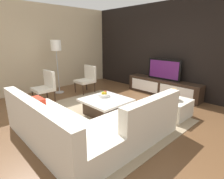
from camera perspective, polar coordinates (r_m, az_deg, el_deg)
The scene contains 14 objects.
ground_plane at distance 4.21m, azimuth -1.99°, elevation -8.55°, with size 14.00×14.00×0.00m, color brown.
feature_wall_back at distance 5.99m, azimuth 17.91°, elevation 11.87°, with size 6.40×0.12×2.80m, color black.
side_wall_left at distance 6.67m, azimuth -19.87°, elevation 12.03°, with size 0.12×5.20×2.80m, color #C6B28E.
area_rug at distance 4.28m, azimuth -2.89°, elevation -8.08°, with size 3.35×2.65×0.01m, color tan.
media_console at distance 5.91m, azimuth 15.56°, elevation 0.66°, with size 2.37×0.45×0.50m.
television at distance 5.79m, azimuth 15.97°, elevation 6.06°, with size 1.08×0.06×0.63m.
sectional_couch at distance 3.22m, azimuth -8.13°, elevation -11.28°, with size 2.44×2.28×0.82m.
coffee_table at distance 4.26m, azimuth -1.91°, elevation -5.30°, with size 0.98×0.96×0.38m.
accent_chair_near at distance 5.36m, azimuth -20.01°, elevation 1.43°, with size 0.56×0.50×0.87m.
floor_lamp at distance 6.02m, azimuth -17.11°, elevation 12.06°, with size 0.31×0.31×1.68m.
ottoman at distance 4.41m, azimuth 18.31°, elevation -5.42°, with size 0.70×0.70×0.40m, color silver.
fruit_bowl at distance 4.38m, azimuth -2.51°, elevation -1.54°, with size 0.28×0.28×0.14m.
accent_chair_far at distance 6.04m, azimuth -7.82°, elevation 3.73°, with size 0.54×0.54×0.87m.
decorative_ball at distance 4.30m, azimuth 18.69°, elevation -1.28°, with size 0.27×0.27×0.27m, color #AD8451.
Camera 1 is at (2.86, -2.55, 1.74)m, focal length 29.18 mm.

